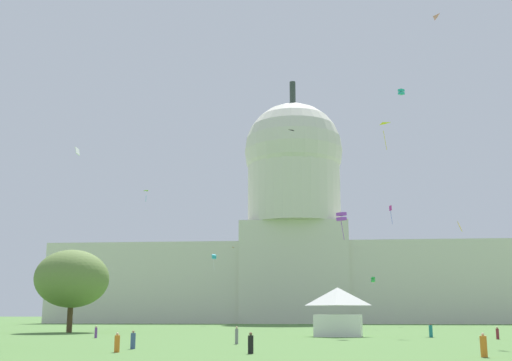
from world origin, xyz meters
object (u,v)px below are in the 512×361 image
Objects in this scene: kite_black_high at (293,131)px; person_black_mid_right at (251,344)px; kite_cyan_low at (214,257)px; kite_magenta_mid at (391,210)px; kite_orange_mid at (235,249)px; person_orange_back_left at (484,346)px; person_maroon_near_tree_east at (497,333)px; person_denim_mid_center at (133,341)px; person_orange_front_right at (117,343)px; kite_gold_low at (460,227)px; kite_yellow_mid at (383,126)px; kite_lime_mid at (148,193)px; capitol_building at (294,240)px; person_grey_aisle_center at (237,336)px; kite_green_low at (373,279)px; kite_pink_high at (433,18)px; kite_violet_low at (341,217)px; event_tent at (338,311)px; kite_turquoise_high at (401,92)px; kite_white_mid at (77,151)px; person_purple_near_tent at (96,332)px; tree_west_mid at (72,279)px; person_teal_front_center at (431,331)px.

person_black_mid_right is at bearing -135.49° from kite_black_high.
kite_magenta_mid reaches higher than kite_cyan_low.
person_orange_back_left is at bearing -172.36° from kite_orange_mid.
person_maroon_near_tree_east is 0.94× the size of person_denim_mid_center.
person_orange_front_right is (-37.19, -27.99, 0.01)m from person_maroon_near_tree_east.
kite_yellow_mid reaches higher than kite_gold_low.
person_black_mid_right is 95.06m from kite_lime_mid.
capitol_building reaches higher than kite_orange_mid.
kite_green_low reaches higher than person_grey_aisle_center.
kite_pink_high is at bearing -91.06° from kite_cyan_low.
kite_pink_high is at bearing 6.93° from kite_magenta_mid.
kite_orange_mid is (-23.91, 74.39, 3.15)m from kite_violet_low.
capitol_building is 99.35m from event_tent.
person_black_mid_right is at bearing -71.18° from kite_yellow_mid.
kite_lime_mid reaches higher than kite_magenta_mid.
person_orange_front_right is 0.91× the size of person_orange_back_left.
kite_turquoise_high is (21.19, 59.56, 41.34)m from person_black_mid_right.
kite_magenta_mid is at bearing -59.23° from person_orange_back_left.
person_grey_aisle_center is at bearing 136.11° from person_maroon_near_tree_east.
kite_yellow_mid reaches higher than event_tent.
person_orange_front_right is 0.90× the size of kite_pink_high.
person_grey_aisle_center is (7.95, 9.29, 0.10)m from person_denim_mid_center.
kite_violet_low is 35.73m from kite_white_mid.
person_orange_front_right is at bearing 22.19° from kite_gold_low.
person_black_mid_right is 0.39× the size of kite_yellow_mid.
person_grey_aisle_center is at bearing -110.60° from event_tent.
person_orange_front_right is 0.34× the size of kite_magenta_mid.
capitol_building is 120.95m from kite_white_mid.
person_orange_back_left is at bearing 81.78° from person_purple_near_tent.
kite_gold_low reaches higher than person_black_mid_right.
kite_orange_mid is at bearing -39.39° from person_orange_back_left.
person_orange_back_left is 116.52m from kite_orange_mid.
kite_white_mid is 48.87m from kite_yellow_mid.
person_orange_front_right is 109.23m from kite_orange_mid.
kite_cyan_low is at bearing 73.74° from tree_west_mid.
kite_magenta_mid reaches higher than person_grey_aisle_center.
kite_black_high reaches higher than kite_violet_low.
kite_yellow_mid is (-10.48, 15.69, 30.47)m from person_maroon_near_tree_east.
kite_gold_low is at bearing -91.32° from person_denim_mid_center.
person_black_mid_right is 0.43× the size of kite_violet_low.
kite_orange_mid is at bearing 114.51° from event_tent.
kite_green_low is (8.08, 37.31, 6.02)m from event_tent.
kite_lime_mid is (-48.79, 87.24, 28.39)m from person_orange_back_left.
tree_west_mid is 16.05× the size of kite_green_low.
kite_black_high reaches higher than tree_west_mid.
person_black_mid_right is 1.09× the size of person_maroon_near_tree_east.
person_teal_front_center is at bearing 74.74° from person_maroon_near_tree_east.
kite_gold_low reaches higher than person_purple_near_tent.
person_black_mid_right is at bearing 143.90° from kite_lime_mid.
person_purple_near_tent is at bearing -158.72° from event_tent.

